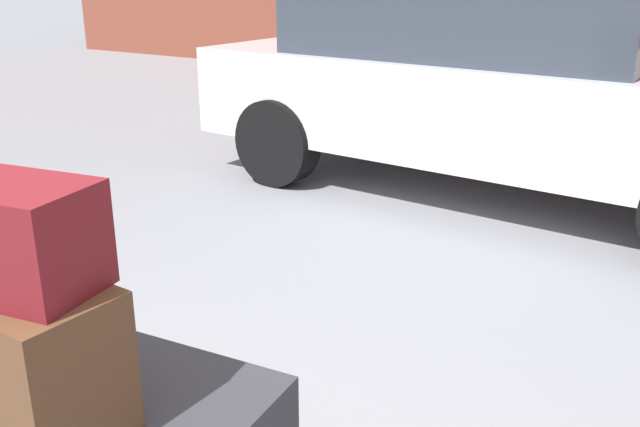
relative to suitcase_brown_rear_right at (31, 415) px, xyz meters
The scene contains 3 objects.
suitcase_brown_rear_right is the anchor object (origin of this frame).
duffel_bag_maroon_topmost_pile 0.41m from the suitcase_brown_rear_right, 90.00° to the right, with size 0.37×0.20×0.22m, color maroon.
parked_car 4.16m from the suitcase_brown_rear_right, 94.68° to the left, with size 4.41×2.14×1.42m.
Camera 1 is at (1.29, -0.88, 1.55)m, focal length 39.69 mm.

